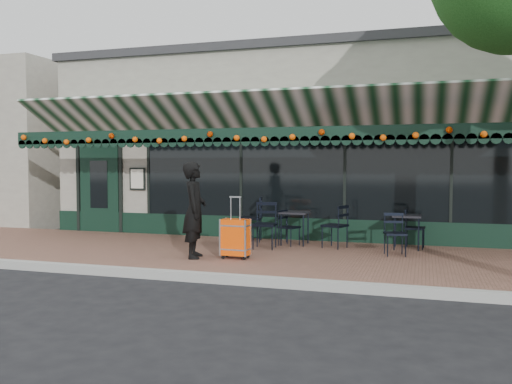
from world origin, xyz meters
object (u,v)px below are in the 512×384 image
(chair_a_left, at_px, (335,226))
(chair_b_right, at_px, (289,228))
(cafe_table_b, at_px, (295,215))
(chair_b_front, at_px, (264,225))
(chair_a_front, at_px, (395,234))
(suitcase, at_px, (235,238))
(cafe_table_a, at_px, (407,218))
(woman, at_px, (195,210))
(chair_b_left, at_px, (251,219))
(chair_a_right, at_px, (415,228))

(chair_a_left, height_order, chair_b_right, chair_a_left)
(cafe_table_b, bearing_deg, chair_b_right, -116.02)
(chair_b_front, bearing_deg, chair_a_front, -6.44)
(suitcase, bearing_deg, cafe_table_a, 38.41)
(suitcase, relative_size, chair_a_left, 1.25)
(cafe_table_a, xyz_separation_m, chair_b_front, (-2.76, -0.82, -0.14))
(woman, height_order, cafe_table_b, woman)
(suitcase, distance_m, cafe_table_a, 3.61)
(chair_a_front, xyz_separation_m, chair_b_left, (-3.16, 1.00, 0.10))
(cafe_table_a, xyz_separation_m, chair_a_left, (-1.41, -0.31, -0.17))
(cafe_table_a, bearing_deg, chair_b_left, 178.25)
(chair_b_front, bearing_deg, suitcase, -102.65)
(suitcase, distance_m, cafe_table_b, 2.09)
(chair_a_left, xyz_separation_m, chair_b_front, (-1.35, -0.51, 0.03))
(cafe_table_a, relative_size, chair_a_front, 0.85)
(chair_b_front, bearing_deg, woman, -127.71)
(cafe_table_b, bearing_deg, chair_a_front, -20.31)
(woman, bearing_deg, chair_a_left, -66.16)
(chair_a_front, bearing_deg, chair_b_right, 150.83)
(cafe_table_b, xyz_separation_m, chair_b_front, (-0.46, -0.71, -0.16))
(cafe_table_b, relative_size, chair_b_right, 0.93)
(chair_b_right, bearing_deg, woman, 167.77)
(chair_b_left, height_order, chair_b_right, chair_b_left)
(chair_a_front, height_order, chair_b_right, chair_a_front)
(chair_b_left, xyz_separation_m, chair_b_front, (0.58, -0.92, -0.03))
(chair_b_right, bearing_deg, chair_a_right, -59.74)
(woman, relative_size, chair_b_left, 1.74)
(chair_b_left, bearing_deg, suitcase, -1.74)
(cafe_table_b, bearing_deg, woman, -123.04)
(cafe_table_a, distance_m, chair_b_right, 2.41)
(suitcase, height_order, chair_b_front, suitcase)
(woman, distance_m, chair_b_front, 1.73)
(suitcase, xyz_separation_m, chair_a_front, (2.75, 1.20, 0.03))
(cafe_table_b, relative_size, chair_a_right, 0.87)
(chair_b_left, distance_m, chair_b_front, 1.09)
(chair_b_left, bearing_deg, chair_b_right, 56.07)
(chair_b_front, bearing_deg, chair_b_left, 117.67)
(chair_a_left, height_order, chair_a_right, chair_a_left)
(woman, bearing_deg, chair_b_left, -24.54)
(chair_a_right, height_order, chair_a_front, chair_a_right)
(suitcase, relative_size, chair_a_right, 1.38)
(suitcase, xyz_separation_m, chair_b_right, (0.56, 1.81, 0.00))
(cafe_table_a, height_order, chair_b_right, chair_b_right)
(suitcase, height_order, chair_b_left, suitcase)
(cafe_table_a, bearing_deg, chair_a_right, 36.72)
(suitcase, bearing_deg, chair_a_front, 26.45)
(chair_b_left, xyz_separation_m, chair_b_right, (0.96, -0.38, -0.12))
(chair_a_right, bearing_deg, chair_a_left, 109.06)
(suitcase, bearing_deg, cafe_table_b, 75.06)
(chair_a_left, distance_m, chair_b_front, 1.44)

